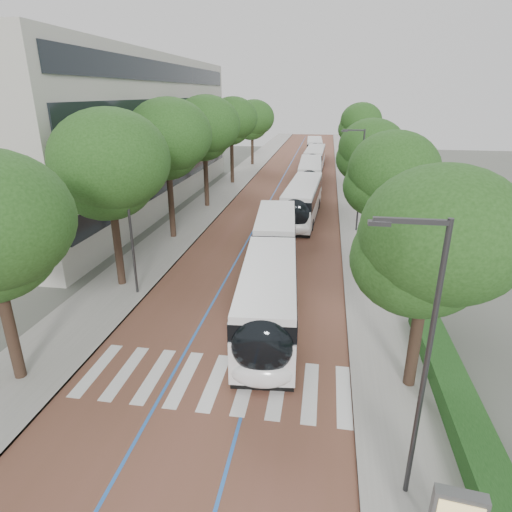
{
  "coord_description": "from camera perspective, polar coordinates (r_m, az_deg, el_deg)",
  "views": [
    {
      "loc": [
        4.04,
        -12.53,
        10.67
      ],
      "look_at": [
        0.58,
        8.82,
        2.4
      ],
      "focal_mm": 30.0,
      "sensor_mm": 36.0,
      "label": 1
    }
  ],
  "objects": [
    {
      "name": "bus_queued_0",
      "position": [
        38.46,
        6.21,
        7.19
      ],
      "size": [
        3.11,
        12.5,
        3.2
      ],
      "rotation": [
        0.0,
        0.0,
        -0.05
      ],
      "color": "white",
      "rests_on": "ground"
    },
    {
      "name": "ground",
      "position": [
        16.95,
        -7.08,
        -18.29
      ],
      "size": [
        160.0,
        160.0,
        0.0
      ],
      "primitive_type": "plane",
      "color": "#51544C",
      "rests_on": "ground"
    },
    {
      "name": "kerb_right",
      "position": [
        53.62,
        10.84,
        9.14
      ],
      "size": [
        0.2,
        140.0,
        0.14
      ],
      "primitive_type": "cube",
      "color": "gray",
      "rests_on": "ground"
    },
    {
      "name": "streetlight_near",
      "position": [
        11.48,
        21.2,
        -11.32
      ],
      "size": [
        1.82,
        0.2,
        8.0
      ],
      "color": "#313134",
      "rests_on": "sidewalk_right"
    },
    {
      "name": "lamp_post_left",
      "position": [
        23.82,
        -16.44,
        4.09
      ],
      "size": [
        0.14,
        0.14,
        8.0
      ],
      "primitive_type": "cylinder",
      "color": "#313134",
      "rests_on": "sidewalk_left"
    },
    {
      "name": "sidewalk_right",
      "position": [
        53.71,
        12.89,
        9.0
      ],
      "size": [
        4.0,
        140.0,
        0.12
      ],
      "primitive_type": "cube",
      "color": "gray",
      "rests_on": "ground"
    },
    {
      "name": "zebra_crossing",
      "position": [
        17.64,
        -5.51,
        -16.31
      ],
      "size": [
        10.55,
        3.6,
        0.01
      ],
      "color": "silver",
      "rests_on": "ground"
    },
    {
      "name": "kerb_left",
      "position": [
        54.45,
        -1.17,
        9.68
      ],
      "size": [
        0.2,
        140.0,
        0.14
      ],
      "primitive_type": "cube",
      "color": "gray",
      "rests_on": "ground"
    },
    {
      "name": "streetlight_far",
      "position": [
        35.12,
        13.54,
        10.76
      ],
      "size": [
        1.82,
        0.2,
        8.0
      ],
      "color": "#313134",
      "rests_on": "sidewalk_right"
    },
    {
      "name": "lane_line_right",
      "position": [
        53.66,
        6.51,
        9.34
      ],
      "size": [
        0.12,
        126.0,
        0.01
      ],
      "primitive_type": "cube",
      "color": "blue",
      "rests_on": "road"
    },
    {
      "name": "road",
      "position": [
        53.76,
        4.79,
        9.41
      ],
      "size": [
        11.0,
        140.0,
        0.02
      ],
      "primitive_type": "cube",
      "color": "brown",
      "rests_on": "ground"
    },
    {
      "name": "sidewalk_left",
      "position": [
        54.82,
        -3.16,
        9.73
      ],
      "size": [
        4.0,
        140.0,
        0.12
      ],
      "primitive_type": "cube",
      "color": "gray",
      "rests_on": "ground"
    },
    {
      "name": "bus_queued_3",
      "position": [
        77.15,
        7.79,
        14.0
      ],
      "size": [
        3.02,
        12.49,
        3.2
      ],
      "rotation": [
        0.0,
        0.0,
        0.04
      ],
      "color": "white",
      "rests_on": "ground"
    },
    {
      "name": "trees_left",
      "position": [
        40.0,
        -7.87,
        15.27
      ],
      "size": [
        6.36,
        60.98,
        9.99
      ],
      "color": "black",
      "rests_on": "ground"
    },
    {
      "name": "bus_queued_2",
      "position": [
        64.24,
        7.81,
        12.64
      ],
      "size": [
        2.84,
        12.46,
        3.2
      ],
      "rotation": [
        0.0,
        0.0,
        -0.03
      ],
      "color": "white",
      "rests_on": "ground"
    },
    {
      "name": "office_building",
      "position": [
        47.01,
        -21.61,
        15.05
      ],
      "size": [
        18.11,
        40.0,
        14.0
      ],
      "color": "#B6B3A9",
      "rests_on": "ground"
    },
    {
      "name": "trees_right",
      "position": [
        34.26,
        15.61,
        12.16
      ],
      "size": [
        5.92,
        47.26,
        9.06
      ],
      "color": "black",
      "rests_on": "ground"
    },
    {
      "name": "lane_line_left",
      "position": [
        53.9,
        3.07,
        9.5
      ],
      "size": [
        0.12,
        126.0,
        0.01
      ],
      "primitive_type": "cube",
      "color": "blue",
      "rests_on": "road"
    },
    {
      "name": "bus_queued_1",
      "position": [
        51.39,
        7.21,
        10.62
      ],
      "size": [
        2.79,
        12.45,
        3.2
      ],
      "rotation": [
        0.0,
        0.0,
        0.02
      ],
      "color": "white",
      "rests_on": "ground"
    },
    {
      "name": "hedge",
      "position": [
        16.9,
        25.89,
        -18.47
      ],
      "size": [
        1.2,
        14.0,
        0.8
      ],
      "primitive_type": "cube",
      "color": "#183C15",
      "rests_on": "sidewalk_right"
    },
    {
      "name": "lead_bus",
      "position": [
        23.55,
        2.14,
        -1.67
      ],
      "size": [
        4.0,
        18.54,
        3.2
      ],
      "rotation": [
        0.0,
        0.0,
        0.08
      ],
      "color": "black",
      "rests_on": "ground"
    }
  ]
}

